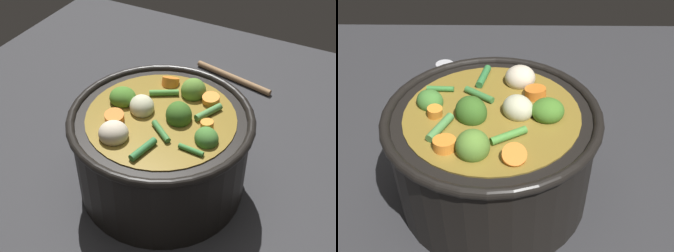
{
  "view_description": "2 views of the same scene",
  "coord_description": "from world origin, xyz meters",
  "views": [
    {
      "loc": [
        -0.45,
        -0.25,
        0.55
      ],
      "look_at": [
        0.02,
        -0.0,
        0.11
      ],
      "focal_mm": 48.45,
      "sensor_mm": 36.0,
      "label": 1
    },
    {
      "loc": [
        0.4,
        0.02,
        0.44
      ],
      "look_at": [
        0.0,
        0.02,
        0.12
      ],
      "focal_mm": 43.14,
      "sensor_mm": 36.0,
      "label": 2
    }
  ],
  "objects": [
    {
      "name": "ground_plane",
      "position": [
        0.0,
        0.0,
        0.0
      ],
      "size": [
        1.1,
        1.1,
        0.0
      ],
      "primitive_type": "plane",
      "color": "#2D2D30"
    },
    {
      "name": "cooking_pot",
      "position": [
        0.0,
        0.0,
        0.08
      ],
      "size": [
        0.27,
        0.27,
        0.17
      ],
      "color": "black",
      "rests_on": "ground_plane"
    },
    {
      "name": "wooden_spoon",
      "position": [
        0.27,
        0.02,
        0.01
      ],
      "size": [
        0.16,
        0.18,
        0.01
      ],
      "color": "olive",
      "rests_on": "ground_plane"
    }
  ]
}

